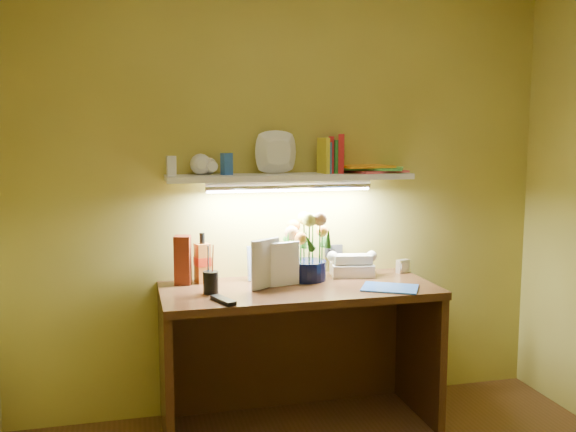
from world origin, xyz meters
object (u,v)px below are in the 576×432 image
(desk, at_px, (299,357))
(whisky_bottle, at_px, (202,258))
(telephone, at_px, (352,263))
(desk_clock, at_px, (403,266))
(flower_bouquet, at_px, (307,246))

(desk, distance_m, whisky_bottle, 0.72)
(telephone, bearing_deg, desk_clock, 11.25)
(desk, relative_size, flower_bouquet, 3.87)
(telephone, distance_m, desk_clock, 0.31)
(desk, height_order, telephone, telephone)
(telephone, relative_size, whisky_bottle, 0.86)
(flower_bouquet, distance_m, telephone, 0.29)
(desk_clock, bearing_deg, whisky_bottle, 160.20)
(desk, distance_m, telephone, 0.59)
(flower_bouquet, bearing_deg, telephone, 8.42)
(flower_bouquet, bearing_deg, whisky_bottle, 172.29)
(desk_clock, xyz_separation_m, whisky_bottle, (-1.12, 0.03, 0.10))
(flower_bouquet, height_order, desk_clock, flower_bouquet)
(desk, relative_size, telephone, 6.15)
(whisky_bottle, bearing_deg, telephone, -2.39)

